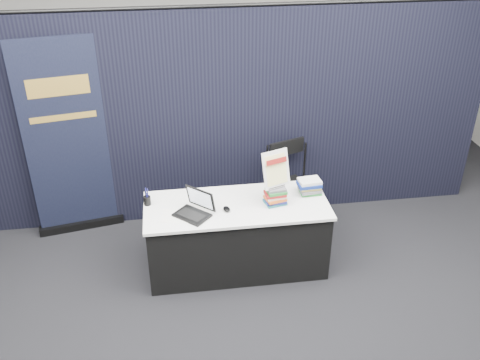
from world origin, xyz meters
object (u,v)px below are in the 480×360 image
at_px(book_stack_tall, 276,196).
at_px(info_sign, 276,170).
at_px(pullup_banner, 70,151).
at_px(stacking_chair, 289,184).
at_px(display_table, 237,236).
at_px(book_stack_short, 310,187).
at_px(laptop, 191,209).

relative_size(book_stack_tall, info_sign, 0.56).
bearing_deg(pullup_banner, stacking_chair, -17.88).
bearing_deg(stacking_chair, info_sign, -133.62).
bearing_deg(pullup_banner, display_table, -40.21).
xyz_separation_m(book_stack_tall, book_stack_short, (0.38, 0.15, -0.01)).
bearing_deg(laptop, book_stack_short, 52.93).
bearing_deg(info_sign, pullup_banner, 135.23).
bearing_deg(stacking_chair, book_stack_tall, -132.66).
bearing_deg(info_sign, book_stack_tall, -109.78).
distance_m(laptop, book_stack_short, 1.22).
xyz_separation_m(display_table, stacking_chair, (0.68, 0.65, 0.18)).
distance_m(book_stack_short, info_sign, 0.49).
bearing_deg(display_table, info_sign, -1.14).
bearing_deg(info_sign, book_stack_short, -2.75).
xyz_separation_m(info_sign, pullup_banner, (-2.05, 0.95, -0.13)).
height_order(laptop, stacking_chair, stacking_chair).
bearing_deg(book_stack_short, stacking_chair, 98.67).
bearing_deg(info_sign, laptop, 166.74).
distance_m(display_table, info_sign, 0.83).
xyz_separation_m(laptop, info_sign, (0.82, 0.09, 0.30)).
distance_m(book_stack_short, stacking_chair, 0.61).
distance_m(laptop, book_stack_tall, 0.83).
height_order(display_table, book_stack_tall, book_stack_tall).
xyz_separation_m(display_table, book_stack_tall, (0.38, -0.04, 0.47)).
distance_m(display_table, pullup_banner, 2.01).
distance_m(display_table, book_stack_tall, 0.60).
relative_size(book_stack_tall, book_stack_short, 0.97).
height_order(pullup_banner, stacking_chair, pullup_banner).
bearing_deg(display_table, book_stack_tall, -5.74).
bearing_deg(book_stack_tall, display_table, 174.26).
height_order(laptop, info_sign, info_sign).
xyz_separation_m(book_stack_short, stacking_chair, (-0.08, 0.54, -0.27)).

